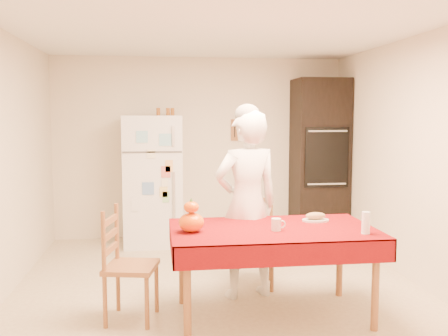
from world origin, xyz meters
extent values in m
plane|color=tan|center=(0.00, 0.00, 0.00)|extent=(4.50, 4.50, 0.00)
cube|color=beige|center=(0.00, 2.25, 1.25)|extent=(4.00, 0.02, 2.50)
cube|color=beige|center=(0.00, -2.25, 1.25)|extent=(4.00, 0.02, 2.50)
cube|color=beige|center=(2.00, 0.00, 1.25)|extent=(0.02, 4.50, 2.50)
cube|color=white|center=(0.00, 0.00, 2.50)|extent=(4.00, 4.50, 0.02)
cube|color=brown|center=(0.55, 2.23, 1.50)|extent=(0.22, 0.02, 0.30)
cube|color=white|center=(-0.65, 1.88, 0.85)|extent=(0.75, 0.70, 1.70)
cube|color=silver|center=(-0.39, 1.51, 1.45)|extent=(0.03, 0.03, 0.25)
cube|color=silver|center=(-0.39, 1.51, 0.70)|extent=(0.03, 0.03, 0.60)
cube|color=black|center=(1.63, 1.93, 1.10)|extent=(0.70, 0.60, 2.20)
cube|color=black|center=(1.63, 1.62, 1.15)|extent=(0.59, 0.02, 0.80)
cylinder|color=brown|center=(-0.38, -1.09, 0.35)|extent=(0.06, 0.06, 0.71)
cylinder|color=brown|center=(-0.38, -0.31, 0.35)|extent=(0.06, 0.06, 0.71)
cylinder|color=brown|center=(1.10, -1.09, 0.35)|extent=(0.06, 0.06, 0.71)
cylinder|color=brown|center=(1.10, -0.31, 0.35)|extent=(0.06, 0.06, 0.71)
cube|color=brown|center=(0.36, -0.70, 0.73)|extent=(1.60, 0.90, 0.04)
cube|color=#51040B|center=(0.36, -0.70, 0.76)|extent=(1.70, 1.00, 0.01)
cylinder|color=brown|center=(0.14, -0.06, 0.21)|extent=(0.04, 0.04, 0.43)
cylinder|color=brown|center=(0.20, 0.27, 0.21)|extent=(0.04, 0.04, 0.43)
cylinder|color=brown|center=(0.49, -0.13, 0.21)|extent=(0.04, 0.04, 0.43)
cylinder|color=brown|center=(0.56, 0.21, 0.21)|extent=(0.04, 0.04, 0.43)
cube|color=brown|center=(0.35, 0.07, 0.45)|extent=(0.49, 0.47, 0.04)
cube|color=brown|center=(0.38, 0.24, 0.70)|extent=(0.36, 0.10, 0.50)
cylinder|color=brown|center=(-0.68, -0.83, 0.21)|extent=(0.04, 0.04, 0.43)
cylinder|color=brown|center=(-1.02, -0.76, 0.21)|extent=(0.04, 0.04, 0.43)
cylinder|color=brown|center=(-0.61, -0.48, 0.21)|extent=(0.04, 0.04, 0.43)
cylinder|color=brown|center=(-0.94, -0.41, 0.21)|extent=(0.04, 0.04, 0.43)
cube|color=brown|center=(-0.81, -0.62, 0.45)|extent=(0.48, 0.49, 0.04)
cube|color=brown|center=(-0.98, -0.59, 0.70)|extent=(0.10, 0.36, 0.50)
imported|color=white|center=(0.23, -0.20, 0.87)|extent=(0.72, 0.55, 1.75)
cylinder|color=silver|center=(0.37, -0.80, 0.81)|extent=(0.08, 0.08, 0.10)
ellipsoid|color=red|center=(-0.32, -0.75, 0.84)|extent=(0.21, 0.21, 0.16)
ellipsoid|color=#C94504|center=(-0.32, -0.75, 0.96)|extent=(0.12, 0.12, 0.09)
cylinder|color=white|center=(1.05, -0.99, 0.85)|extent=(0.07, 0.07, 0.18)
cylinder|color=silver|center=(0.80, -0.49, 0.77)|extent=(0.24, 0.24, 0.02)
ellipsoid|color=#9B754C|center=(0.80, -0.49, 0.81)|extent=(0.18, 0.10, 0.06)
cylinder|color=#97511B|center=(-0.57, 1.93, 1.75)|extent=(0.05, 0.05, 0.10)
cylinder|color=#944F1A|center=(-0.44, 1.93, 1.75)|extent=(0.05, 0.05, 0.10)
cylinder|color=#99551B|center=(-0.38, 1.93, 1.75)|extent=(0.05, 0.05, 0.10)
camera|label=1|loc=(-0.58, -4.70, 1.69)|focal=40.00mm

